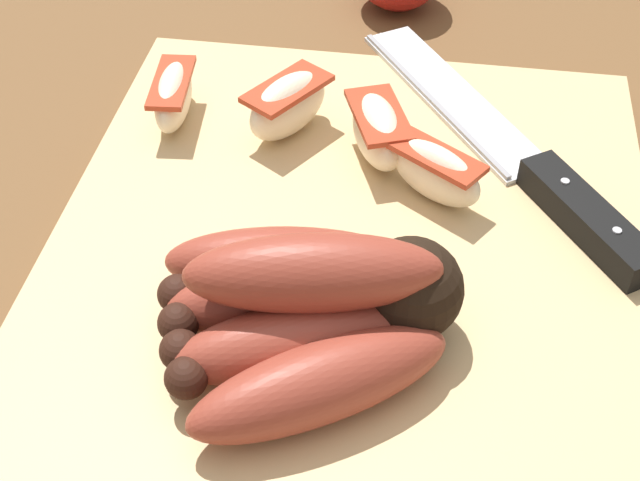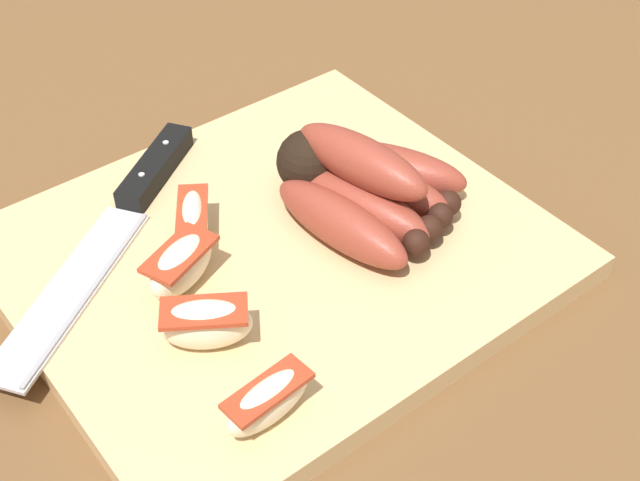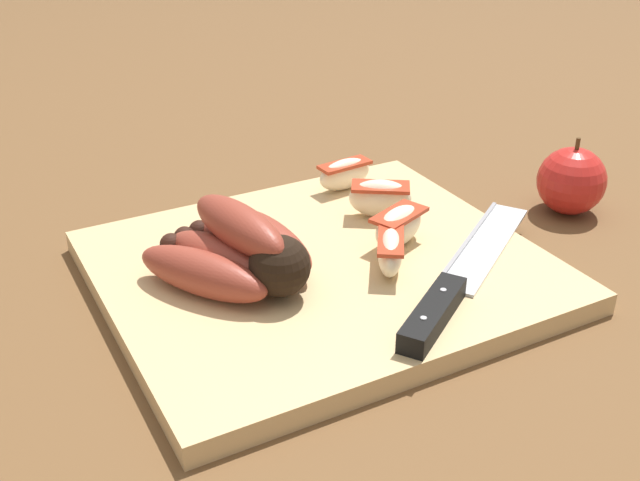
% 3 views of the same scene
% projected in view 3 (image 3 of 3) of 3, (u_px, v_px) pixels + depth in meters
% --- Properties ---
extents(ground_plane, '(6.00, 6.00, 0.00)m').
position_uv_depth(ground_plane, '(313.00, 283.00, 0.70)').
color(ground_plane, brown).
extents(cutting_board, '(0.38, 0.33, 0.02)m').
position_uv_depth(cutting_board, '(320.00, 269.00, 0.70)').
color(cutting_board, tan).
rests_on(cutting_board, ground_plane).
extents(banana_bunch, '(0.15, 0.15, 0.07)m').
position_uv_depth(banana_bunch, '(240.00, 251.00, 0.66)').
color(banana_bunch, black).
rests_on(banana_bunch, cutting_board).
extents(chefs_knife, '(0.25, 0.18, 0.02)m').
position_uv_depth(chefs_knife, '(452.00, 287.00, 0.64)').
color(chefs_knife, silver).
rests_on(chefs_knife, cutting_board).
extents(apple_wedge_near, '(0.07, 0.06, 0.04)m').
position_uv_depth(apple_wedge_near, '(380.00, 197.00, 0.76)').
color(apple_wedge_near, '#F4E5C1').
rests_on(apple_wedge_near, cutting_board).
extents(apple_wedge_middle, '(0.07, 0.05, 0.04)m').
position_uv_depth(apple_wedge_middle, '(399.00, 226.00, 0.71)').
color(apple_wedge_middle, '#F4E5C1').
rests_on(apple_wedge_middle, cutting_board).
extents(apple_wedge_far, '(0.05, 0.06, 0.04)m').
position_uv_depth(apple_wedge_far, '(390.00, 251.00, 0.67)').
color(apple_wedge_far, '#F4E5C1').
rests_on(apple_wedge_far, cutting_board).
extents(apple_wedge_extra, '(0.06, 0.03, 0.03)m').
position_uv_depth(apple_wedge_extra, '(345.00, 173.00, 0.82)').
color(apple_wedge_extra, '#F4E5C1').
rests_on(apple_wedge_extra, cutting_board).
extents(whole_apple, '(0.07, 0.07, 0.08)m').
position_uv_depth(whole_apple, '(571.00, 181.00, 0.81)').
color(whole_apple, red).
rests_on(whole_apple, ground_plane).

